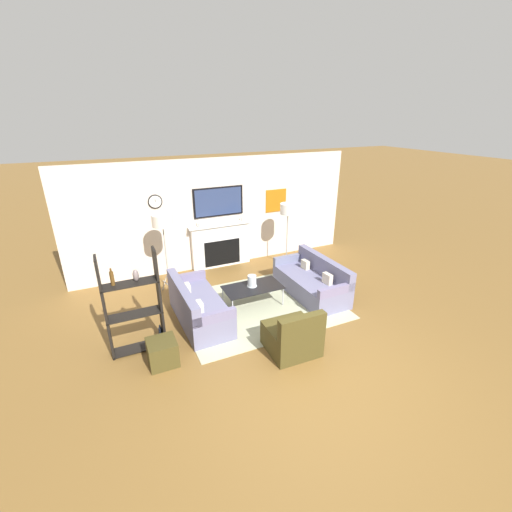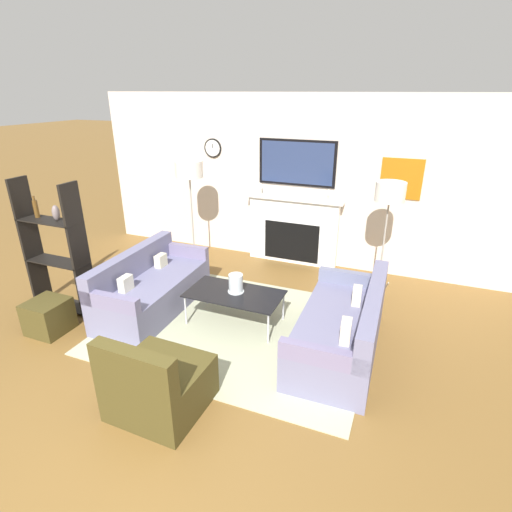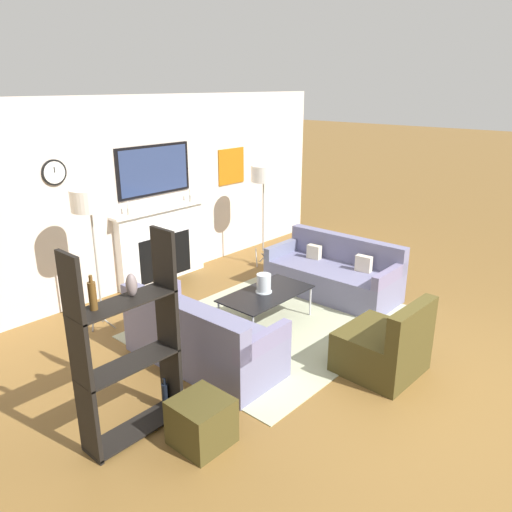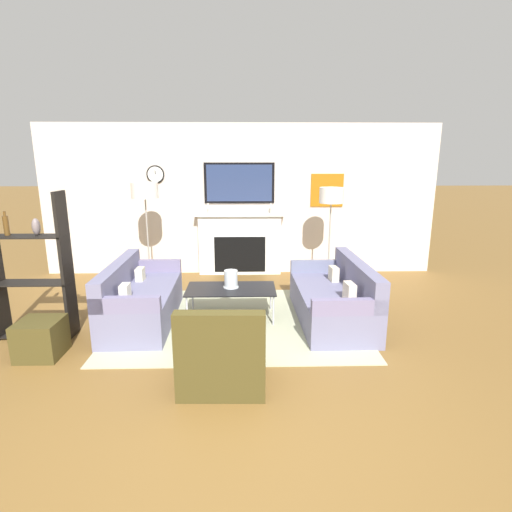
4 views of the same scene
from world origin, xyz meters
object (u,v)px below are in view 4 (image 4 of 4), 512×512
at_px(couch_right, 334,300).
at_px(shelf_unit, 32,270).
at_px(floor_lamp_right, 331,197).
at_px(coffee_table, 231,290).
at_px(armchair, 223,357).
at_px(couch_left, 140,301).
at_px(ottoman, 41,338).
at_px(floor_lamp_left, 145,192).
at_px(hurricane_candle, 231,280).

height_order(couch_right, shelf_unit, shelf_unit).
bearing_deg(floor_lamp_right, coffee_table, -138.01).
bearing_deg(floor_lamp_right, armchair, -117.81).
xyz_separation_m(couch_right, armchair, (-1.38, -1.52, -0.00)).
bearing_deg(couch_right, shelf_unit, -173.86).
xyz_separation_m(couch_left, floor_lamp_right, (2.76, 1.53, 1.19)).
xyz_separation_m(armchair, ottoman, (-1.99, 0.60, -0.07)).
height_order(armchair, floor_lamp_right, floor_lamp_right).
xyz_separation_m(coffee_table, floor_lamp_left, (-1.41, 1.43, 1.18)).
bearing_deg(shelf_unit, floor_lamp_right, 26.33).
xyz_separation_m(couch_right, floor_lamp_left, (-2.77, 1.53, 1.30)).
xyz_separation_m(hurricane_candle, shelf_unit, (-2.29, -0.53, 0.31)).
bearing_deg(floor_lamp_right, floor_lamp_left, 180.00).
xyz_separation_m(couch_left, floor_lamp_left, (-0.23, 1.53, 1.28)).
bearing_deg(couch_right, armchair, -132.27).
bearing_deg(couch_left, shelf_unit, -160.73).
relative_size(couch_right, coffee_table, 1.56).
relative_size(hurricane_candle, floor_lamp_right, 0.14).
bearing_deg(couch_right, ottoman, -164.69).
bearing_deg(hurricane_candle, couch_right, -5.89).
distance_m(couch_left, coffee_table, 1.18).
relative_size(floor_lamp_right, shelf_unit, 0.95).
distance_m(couch_right, floor_lamp_left, 3.42).
distance_m(hurricane_candle, ottoman, 2.29).
bearing_deg(shelf_unit, armchair, -26.29).
distance_m(coffee_table, shelf_unit, 2.39).
relative_size(couch_left, floor_lamp_left, 1.02).
bearing_deg(couch_left, ottoman, -132.17).
height_order(floor_lamp_right, ottoman, floor_lamp_right).
bearing_deg(floor_lamp_right, couch_left, -151.02).
bearing_deg(couch_left, coffee_table, 4.89).
distance_m(hurricane_candle, floor_lamp_left, 2.24).
bearing_deg(hurricane_candle, coffee_table, -90.63).
bearing_deg(coffee_table, shelf_unit, -167.90).
bearing_deg(ottoman, coffee_table, 26.95).
distance_m(floor_lamp_left, ottoman, 2.87).
height_order(couch_right, hurricane_candle, couch_right).
distance_m(couch_right, ottoman, 3.49).
bearing_deg(hurricane_candle, ottoman, -152.12).
bearing_deg(shelf_unit, coffee_table, 12.10).
distance_m(shelf_unit, ottoman, 0.87).
xyz_separation_m(armchair, coffee_table, (0.02, 1.62, 0.12)).
distance_m(couch_right, floor_lamp_right, 1.96).
relative_size(coffee_table, shelf_unit, 0.68).
height_order(coffee_table, floor_lamp_left, floor_lamp_left).
bearing_deg(armchair, couch_right, 47.73).
height_order(coffee_table, floor_lamp_right, floor_lamp_right).
relative_size(coffee_table, ottoman, 2.68).
height_order(armchair, shelf_unit, shelf_unit).
bearing_deg(hurricane_candle, armchair, -90.66).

